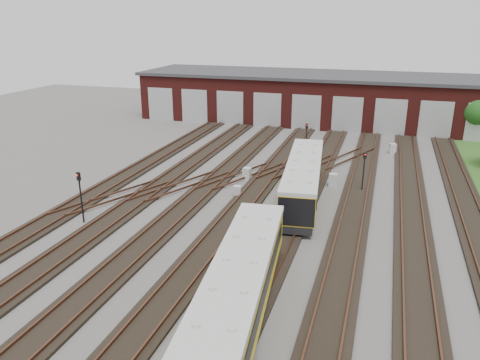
% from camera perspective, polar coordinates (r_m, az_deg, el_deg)
% --- Properties ---
extents(ground, '(120.00, 120.00, 0.00)m').
position_cam_1_polar(ground, '(28.05, -0.28, -9.39)').
color(ground, '#4E4A48').
rests_on(ground, ground).
extents(track_network, '(30.40, 70.00, 0.33)m').
position_cam_1_polar(track_network, '(28.54, -0.24, -8.61)').
color(track_network, black).
rests_on(track_network, ground).
extents(maintenance_shed, '(51.00, 12.50, 6.35)m').
position_cam_1_polar(maintenance_shed, '(64.67, 10.80, 9.81)').
color(maintenance_shed, '#4D1513').
rests_on(maintenance_shed, ground).
extents(metro_train, '(4.02, 45.92, 2.84)m').
position_cam_1_polar(metro_train, '(21.81, -0.00, -13.09)').
color(metro_train, black).
rests_on(metro_train, ground).
extents(signal_mast_0, '(0.33, 0.32, 3.65)m').
position_cam_1_polar(signal_mast_0, '(33.42, -18.90, -1.27)').
color(signal_mast_0, black).
rests_on(signal_mast_0, ground).
extents(signal_mast_1, '(0.22, 0.21, 2.87)m').
position_cam_1_polar(signal_mast_1, '(43.09, 7.85, 3.43)').
color(signal_mast_1, black).
rests_on(signal_mast_1, ground).
extents(signal_mast_2, '(0.30, 0.29, 2.92)m').
position_cam_1_polar(signal_mast_2, '(49.84, 8.11, 5.65)').
color(signal_mast_2, black).
rests_on(signal_mast_2, ground).
extents(signal_mast_3, '(0.28, 0.26, 3.31)m').
position_cam_1_polar(signal_mast_3, '(38.69, 14.87, 1.54)').
color(signal_mast_3, black).
rests_on(signal_mast_3, ground).
extents(relay_cabinet_1, '(0.65, 0.59, 0.90)m').
position_cam_1_polar(relay_cabinet_1, '(36.88, -0.34, -1.38)').
color(relay_cabinet_1, '#B9BCBF').
rests_on(relay_cabinet_1, ground).
extents(relay_cabinet_2, '(0.71, 0.62, 1.09)m').
position_cam_1_polar(relay_cabinet_2, '(40.71, 0.86, 0.77)').
color(relay_cabinet_2, '#B9BCBF').
rests_on(relay_cabinet_2, ground).
extents(relay_cabinet_3, '(0.75, 0.68, 1.06)m').
position_cam_1_polar(relay_cabinet_3, '(51.14, 18.12, 3.65)').
color(relay_cabinet_3, '#B9BCBF').
rests_on(relay_cabinet_3, ground).
extents(relay_cabinet_4, '(0.72, 0.62, 1.11)m').
position_cam_1_polar(relay_cabinet_4, '(39.84, 11.25, -0.01)').
color(relay_cabinet_4, '#B9BCBF').
rests_on(relay_cabinet_4, ground).
extents(tree_0, '(3.51, 3.51, 5.82)m').
position_cam_1_polar(tree_0, '(60.02, 26.95, 7.88)').
color(tree_0, '#352318').
rests_on(tree_0, ground).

